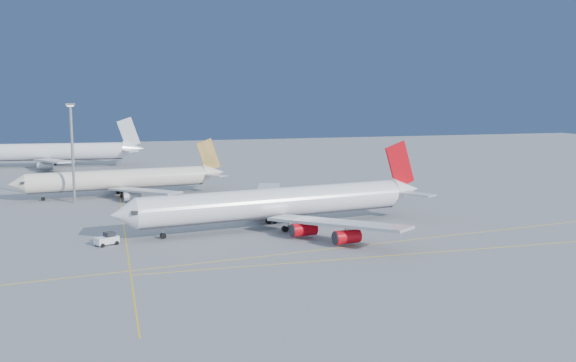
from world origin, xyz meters
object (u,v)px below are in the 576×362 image
at_px(pushback_tug, 107,239).
at_px(light_mast, 72,145).
at_px(airliner_etihad, 123,179).
at_px(airliner_virgin, 282,203).
at_px(airliner_third, 51,152).

height_order(pushback_tug, light_mast, light_mast).
bearing_deg(pushback_tug, airliner_etihad, 55.88).
bearing_deg(light_mast, pushback_tug, -80.90).
height_order(airliner_virgin, light_mast, light_mast).
relative_size(airliner_virgin, light_mast, 2.76).
distance_m(airliner_etihad, light_mast, 17.71).
bearing_deg(airliner_virgin, pushback_tug, -178.95).
bearing_deg(pushback_tug, airliner_virgin, -19.41).
xyz_separation_m(airliner_virgin, airliner_etihad, (-30.15, 49.74, -0.61)).
bearing_deg(airliner_virgin, light_mast, 126.22).
relative_size(airliner_third, pushback_tug, 14.74).
relative_size(airliner_third, light_mast, 2.73).
relative_size(airliner_virgin, pushback_tug, 14.90).
bearing_deg(light_mast, airliner_third, 97.93).
height_order(airliner_etihad, airliner_third, airliner_third).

